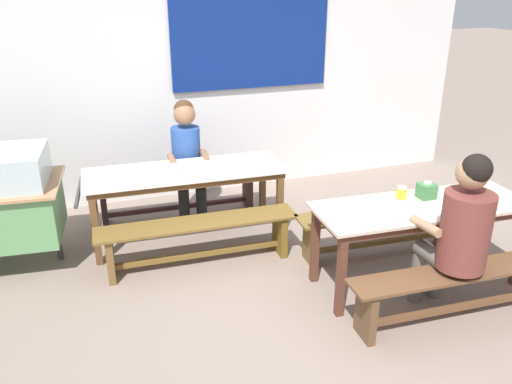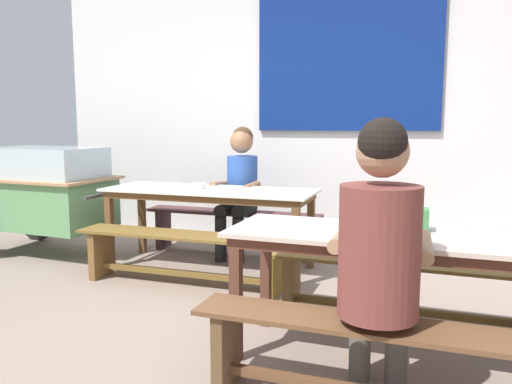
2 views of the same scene
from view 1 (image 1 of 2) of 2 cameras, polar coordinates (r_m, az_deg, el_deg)
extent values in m
plane|color=gray|center=(4.45, 6.91, -10.42)|extent=(40.00, 40.00, 0.00)
cube|color=silver|center=(6.15, -2.95, 12.98)|extent=(6.02, 0.12, 2.79)
cube|color=navy|center=(6.07, -0.52, 17.80)|extent=(1.86, 0.03, 1.37)
cube|color=silver|center=(4.97, -7.85, 2.33)|extent=(1.92, 0.75, 0.02)
cube|color=brown|center=(4.98, -7.83, 1.90)|extent=(1.84, 0.69, 0.06)
cube|color=brown|center=(5.55, 0.72, 0.40)|extent=(0.06, 0.06, 0.64)
cube|color=brown|center=(5.07, 2.64, -1.84)|extent=(0.06, 0.06, 0.64)
cube|color=brown|center=(5.32, -17.40, -1.70)|extent=(0.06, 0.06, 0.64)
cube|color=brown|center=(4.81, -17.28, -4.27)|extent=(0.06, 0.06, 0.64)
cube|color=beige|center=(4.37, 17.94, -1.47)|extent=(1.82, 0.74, 0.02)
cube|color=brown|center=(4.39, 17.88, -1.98)|extent=(1.74, 0.67, 0.06)
cube|color=brown|center=(5.18, 23.42, -3.25)|extent=(0.06, 0.06, 0.64)
cube|color=brown|center=(4.38, 6.52, -6.11)|extent=(0.06, 0.06, 0.64)
cube|color=brown|center=(3.98, 9.36, -9.47)|extent=(0.06, 0.06, 0.64)
cube|color=#4B2C2C|center=(5.59, -8.68, 1.32)|extent=(1.82, 0.35, 0.03)
cube|color=#4C332A|center=(5.82, -0.93, 0.18)|extent=(0.07, 0.24, 0.40)
cube|color=#442C32|center=(5.62, -16.45, -1.62)|extent=(0.07, 0.24, 0.40)
cube|color=#4B2C2C|center=(5.70, -8.50, -1.64)|extent=(1.53, 0.11, 0.04)
cube|color=brown|center=(4.58, -6.46, -3.41)|extent=(1.80, 0.39, 0.02)
cube|color=brown|center=(4.85, 2.65, -4.53)|extent=(0.07, 0.27, 0.41)
cube|color=brown|center=(4.62, -15.85, -6.94)|extent=(0.07, 0.27, 0.41)
cube|color=brown|center=(4.72, -6.29, -6.87)|extent=(1.51, 0.11, 0.04)
cube|color=brown|center=(4.91, 14.06, -2.09)|extent=(1.70, 0.41, 0.02)
cube|color=brown|center=(5.38, 20.57, -3.21)|extent=(0.08, 0.27, 0.41)
cube|color=brown|center=(4.71, 6.09, -5.54)|extent=(0.08, 0.27, 0.41)
cube|color=brown|center=(5.05, 13.73, -5.37)|extent=(1.41, 0.13, 0.04)
cube|color=brown|center=(4.11, 21.66, -8.20)|extent=(1.75, 0.38, 0.02)
cube|color=brown|center=(3.85, 12.07, -12.96)|extent=(0.07, 0.24, 0.41)
cube|color=brown|center=(4.27, 21.05, -11.87)|extent=(1.45, 0.13, 0.04)
cylinder|color=#333333|center=(5.10, -20.93, -5.53)|extent=(0.05, 0.05, 0.27)
cylinder|color=#3F3F3F|center=(4.86, -18.98, 0.10)|extent=(0.11, 0.73, 0.04)
cylinder|color=black|center=(5.37, -7.92, -1.85)|extent=(0.11, 0.11, 0.43)
cylinder|color=black|center=(5.39, -6.03, -1.65)|extent=(0.11, 0.11, 0.43)
cylinder|color=black|center=(5.42, -8.30, 1.39)|extent=(0.16, 0.37, 0.13)
cylinder|color=black|center=(5.44, -6.42, 1.57)|extent=(0.16, 0.37, 0.13)
cylinder|color=#2D52A0|center=(5.50, -7.73, 4.49)|extent=(0.30, 0.30, 0.52)
sphere|color=#996746|center=(5.37, -7.92, 8.50)|extent=(0.23, 0.23, 0.23)
sphere|color=#4C331E|center=(5.39, -7.99, 8.98)|extent=(0.21, 0.21, 0.21)
cylinder|color=#996746|center=(5.31, -9.28, 3.60)|extent=(0.09, 0.31, 0.09)
cylinder|color=#996746|center=(5.36, -5.65, 3.94)|extent=(0.09, 0.31, 0.08)
cylinder|color=#615C55|center=(4.45, 19.24, -8.38)|extent=(0.11, 0.11, 0.43)
cylinder|color=#615C55|center=(4.35, 17.36, -8.90)|extent=(0.11, 0.11, 0.43)
cylinder|color=#615C55|center=(4.22, 21.04, -6.28)|extent=(0.13, 0.36, 0.13)
cylinder|color=#615C55|center=(4.12, 19.12, -6.78)|extent=(0.13, 0.36, 0.13)
cylinder|color=brown|center=(3.94, 22.08, -4.01)|extent=(0.35, 0.35, 0.57)
sphere|color=#A77E5C|center=(3.80, 22.82, 1.95)|extent=(0.23, 0.23, 0.23)
sphere|color=black|center=(3.76, 23.21, 2.36)|extent=(0.21, 0.21, 0.21)
cylinder|color=#A77E5C|center=(4.19, 22.47, -2.68)|extent=(0.07, 0.31, 0.11)
cylinder|color=#A77E5C|center=(3.95, 18.24, -3.59)|extent=(0.07, 0.30, 0.09)
cube|color=#3E7C47|center=(4.49, 18.32, 0.10)|extent=(0.13, 0.12, 0.12)
cube|color=white|center=(4.46, 18.43, 0.97)|extent=(0.05, 0.04, 0.02)
cylinder|color=yellow|center=(4.43, 15.77, -0.14)|extent=(0.08, 0.08, 0.09)
cylinder|color=white|center=(4.41, 15.84, 0.48)|extent=(0.08, 0.08, 0.02)
cylinder|color=silver|center=(4.92, -8.92, 2.52)|extent=(0.12, 0.12, 0.05)
camera|label=2|loc=(2.83, 56.12, -11.18)|focal=35.67mm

